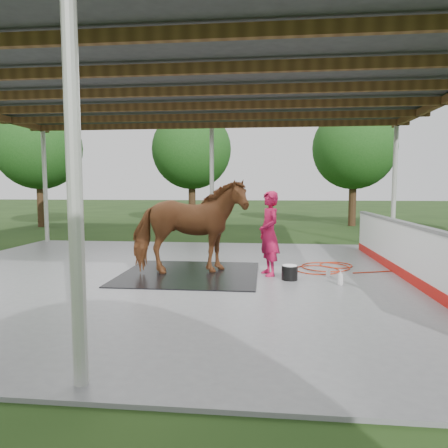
# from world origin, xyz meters

# --- Properties ---
(ground) EXTENTS (100.00, 100.00, 0.00)m
(ground) POSITION_xyz_m (0.00, 0.00, 0.00)
(ground) COLOR #1E3814
(concrete_slab) EXTENTS (12.00, 10.00, 0.05)m
(concrete_slab) POSITION_xyz_m (0.00, 0.00, 0.03)
(concrete_slab) COLOR slate
(concrete_slab) RESTS_ON ground
(pavilion_structure) EXTENTS (12.60, 10.60, 4.05)m
(pavilion_structure) POSITION_xyz_m (0.00, -0.00, 3.97)
(pavilion_structure) COLOR beige
(pavilion_structure) RESTS_ON ground
(dasher_board) EXTENTS (0.16, 8.00, 1.15)m
(dasher_board) POSITION_xyz_m (4.60, 0.00, 0.59)
(dasher_board) COLOR red
(dasher_board) RESTS_ON concrete_slab
(tree_belt) EXTENTS (28.00, 28.00, 5.80)m
(tree_belt) POSITION_xyz_m (0.30, 0.90, 3.79)
(tree_belt) COLOR #382314
(tree_belt) RESTS_ON ground
(rubber_mat) EXTENTS (2.89, 2.71, 0.02)m
(rubber_mat) POSITION_xyz_m (0.13, 0.13, 0.06)
(rubber_mat) COLOR black
(rubber_mat) RESTS_ON concrete_slab
(horse) EXTENTS (2.58, 1.67, 2.01)m
(horse) POSITION_xyz_m (0.13, 0.13, 1.07)
(horse) COLOR brown
(horse) RESTS_ON rubber_mat
(handler) EXTENTS (0.63, 0.76, 1.78)m
(handler) POSITION_xyz_m (1.81, 0.23, 0.94)
(handler) COLOR #B81342
(handler) RESTS_ON concrete_slab
(wash_bucket) EXTENTS (0.32, 0.32, 0.30)m
(wash_bucket) POSITION_xyz_m (2.23, -0.17, 0.20)
(wash_bucket) COLOR black
(wash_bucket) RESTS_ON concrete_slab
(soap_bottle_a) EXTENTS (0.16, 0.16, 0.29)m
(soap_bottle_a) POSITION_xyz_m (3.16, -0.51, 0.20)
(soap_bottle_a) COLOR silver
(soap_bottle_a) RESTS_ON concrete_slab
(soap_bottle_b) EXTENTS (0.10, 0.10, 0.18)m
(soap_bottle_b) POSITION_xyz_m (3.05, 0.18, 0.14)
(soap_bottle_b) COLOR #338CD8
(soap_bottle_b) RESTS_ON concrete_slab
(hose_coil) EXTENTS (2.61, 1.47, 0.02)m
(hose_coil) POSITION_xyz_m (3.12, 1.09, 0.06)
(hose_coil) COLOR #AF270C
(hose_coil) RESTS_ON concrete_slab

